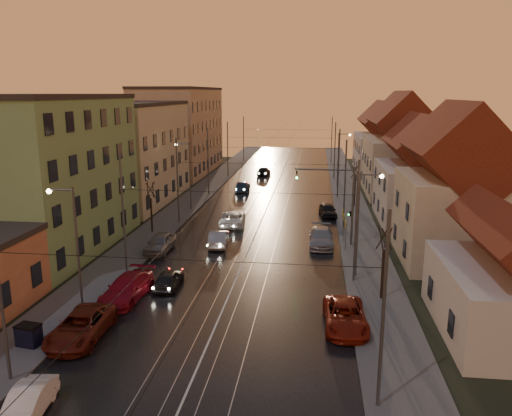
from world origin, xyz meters
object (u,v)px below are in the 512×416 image
at_px(parked_left_0, 27,404).
at_px(parked_left_2, 127,288).
at_px(street_lamp_3, 340,155).
at_px(parked_left_1, 81,326).
at_px(driving_car_0, 169,279).
at_px(driving_car_1, 218,238).
at_px(street_lamp_1, 362,214).
at_px(parked_right_0, 345,316).
at_px(driving_car_2, 233,219).
at_px(parked_right_2, 328,210).
at_px(parked_right_1, 321,237).
at_px(street_lamp_2, 187,169).
at_px(parked_left_3, 160,243).
at_px(dumpster, 29,336).
at_px(street_lamp_0, 72,237).
at_px(traffic_light_mast, 342,196).
at_px(driving_car_4, 264,171).
at_px(driving_car_3, 243,186).

relative_size(parked_left_0, parked_left_2, 0.72).
xyz_separation_m(street_lamp_3, parked_left_1, (-16.27, -47.51, -4.13)).
distance_m(driving_car_0, driving_car_1, 10.24).
bearing_deg(street_lamp_1, parked_right_0, -100.28).
xyz_separation_m(driving_car_1, driving_car_2, (0.09, 7.13, 0.02)).
relative_size(parked_left_0, parked_right_2, 0.92).
bearing_deg(parked_left_0, parked_right_2, 63.28).
bearing_deg(parked_left_1, parked_right_1, 53.67).
relative_size(parked_left_1, parked_left_2, 1.00).
xyz_separation_m(street_lamp_2, parked_left_0, (2.85, -38.45, -4.25)).
height_order(parked_left_3, parked_right_1, parked_left_3).
bearing_deg(street_lamp_3, driving_car_1, -112.12).
bearing_deg(dumpster, parked_left_2, 76.74).
distance_m(street_lamp_3, dumpster, 52.40).
height_order(street_lamp_0, traffic_light_mast, street_lamp_0).
bearing_deg(driving_car_4, parked_left_1, 89.43).
height_order(driving_car_1, driving_car_4, driving_car_4).
distance_m(driving_car_4, parked_left_1, 57.88).
xyz_separation_m(driving_car_2, parked_left_2, (-3.86, -19.53, 0.03)).
xyz_separation_m(driving_car_3, parked_left_3, (-3.15, -27.87, 0.09)).
bearing_deg(driving_car_3, parked_left_2, 83.07).
xyz_separation_m(parked_left_1, dumpster, (-2.36, -1.29, -0.05)).
height_order(street_lamp_0, dumpster, street_lamp_0).
height_order(parked_left_1, parked_left_3, parked_left_3).
bearing_deg(parked_left_3, parked_right_2, 45.79).
distance_m(parked_left_3, dumpster, 17.28).
bearing_deg(parked_left_1, parked_left_0, -83.85).
xyz_separation_m(street_lamp_0, street_lamp_1, (18.21, 8.00, 0.00)).
height_order(driving_car_2, driving_car_4, driving_car_4).
bearing_deg(driving_car_0, traffic_light_mast, -138.17).
bearing_deg(parked_left_3, parked_left_0, -85.39).
distance_m(street_lamp_1, driving_car_4, 47.94).
distance_m(driving_car_1, parked_right_1, 9.28).
height_order(parked_left_1, parked_right_0, parked_left_1).
xyz_separation_m(driving_car_3, dumpster, (-5.07, -45.04, 0.00)).
bearing_deg(traffic_light_mast, street_lamp_3, 87.73).
xyz_separation_m(driving_car_1, parked_right_2, (9.98, 12.32, -0.01)).
bearing_deg(driving_car_1, parked_left_3, 17.79).
xyz_separation_m(street_lamp_1, driving_car_1, (-11.98, 6.52, -4.15)).
bearing_deg(parked_left_1, street_lamp_1, 33.93).
height_order(street_lamp_2, street_lamp_3, same).
xyz_separation_m(driving_car_4, parked_left_2, (-3.69, -52.10, 0.01)).
relative_size(street_lamp_0, street_lamp_3, 1.00).
bearing_deg(driving_car_3, parked_right_0, 102.85).
height_order(street_lamp_1, dumpster, street_lamp_1).
xyz_separation_m(parked_left_1, parked_right_1, (13.49, 19.27, 0.02)).
distance_m(driving_car_4, parked_left_2, 52.23).
xyz_separation_m(street_lamp_1, traffic_light_mast, (-1.11, 8.00, -0.29)).
bearing_deg(street_lamp_0, parked_right_1, 45.61).
bearing_deg(street_lamp_3, parked_right_2, -96.65).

